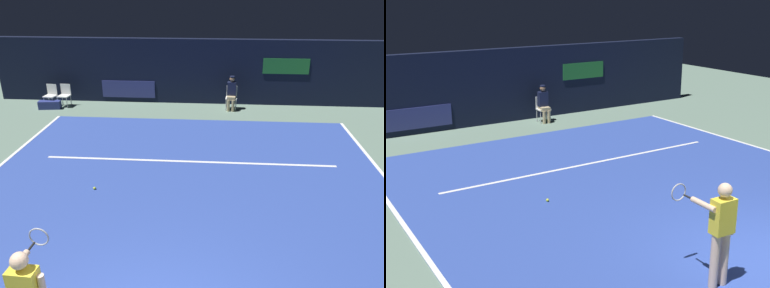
# 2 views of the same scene
# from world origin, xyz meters

# --- Properties ---
(ground_plane) EXTENTS (32.85, 32.85, 0.00)m
(ground_plane) POSITION_xyz_m (0.00, 4.39, 0.00)
(ground_plane) COLOR slate
(court_surface) EXTENTS (10.46, 10.77, 0.01)m
(court_surface) POSITION_xyz_m (0.00, 4.39, 0.01)
(court_surface) COLOR #2D479E
(court_surface) RESTS_ON ground
(line_sideline_right) EXTENTS (0.10, 10.77, 0.01)m
(line_sideline_right) POSITION_xyz_m (-5.18, 4.39, 0.01)
(line_sideline_right) COLOR white
(line_sideline_right) RESTS_ON court_surface
(line_service) EXTENTS (8.16, 0.10, 0.01)m
(line_service) POSITION_xyz_m (0.00, 6.27, 0.01)
(line_service) COLOR white
(line_service) RESTS_ON court_surface
(back_wall) EXTENTS (16.92, 0.33, 2.60)m
(back_wall) POSITION_xyz_m (-0.00, 11.95, 1.30)
(back_wall) COLOR black
(back_wall) RESTS_ON ground
(tennis_player) EXTENTS (0.58, 0.94, 1.73)m
(tennis_player) POSITION_xyz_m (-1.54, 0.17, 0.99)
(tennis_player) COLOR beige
(tennis_player) RESTS_ON ground
(line_judge_on_chair) EXTENTS (0.47, 0.55, 1.32)m
(line_judge_on_chair) POSITION_xyz_m (1.27, 11.11, 0.69)
(line_judge_on_chair) COLOR white
(line_judge_on_chair) RESTS_ON ground
(tennis_ball) EXTENTS (0.07, 0.07, 0.07)m
(tennis_ball) POSITION_xyz_m (-2.17, 4.56, 0.05)
(tennis_ball) COLOR #CCE033
(tennis_ball) RESTS_ON court_surface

